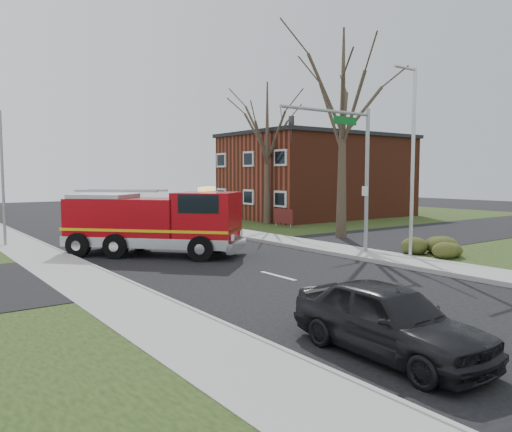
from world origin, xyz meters
TOP-DOWN VIEW (x-y plane):
  - ground at (0.00, 0.00)m, footprint 120.00×120.00m
  - sidewalk_right at (6.20, 0.00)m, footprint 2.40×80.00m
  - sidewalk_left at (-6.20, 0.00)m, footprint 2.40×80.00m
  - cross_street_right at (22.40, 4.00)m, footprint 30.00×8.00m
  - brick_building at (19.00, 18.00)m, footprint 15.40×10.40m
  - health_center_sign at (10.50, 12.50)m, footprint 0.12×2.00m
  - hedge_corner at (9.00, -1.00)m, footprint 2.80×2.00m
  - bare_tree_near at (9.50, 6.00)m, footprint 6.00×6.00m
  - bare_tree_far at (11.00, 15.00)m, footprint 5.25×5.25m
  - traffic_signal_mast at (5.21, 1.50)m, footprint 5.29×0.18m
  - streetlight_pole at (7.14, -0.50)m, footprint 1.48×0.16m
  - utility_pole_far at (-6.80, 14.00)m, footprint 0.14×0.14m
  - fire_engine at (-1.52, 7.23)m, footprint 7.37×7.67m
  - parked_car_maroon at (-3.25, -7.72)m, footprint 1.96×4.57m

SIDE VIEW (x-z plane):
  - ground at x=0.00m, z-range 0.00..0.00m
  - sidewalk_right at x=6.20m, z-range 0.00..0.15m
  - sidewalk_left at x=-6.20m, z-range 0.00..0.15m
  - cross_street_right at x=22.40m, z-range 0.00..0.15m
  - hedge_corner at x=9.00m, z-range 0.13..1.03m
  - parked_car_maroon at x=-3.25m, z-range 0.00..1.54m
  - health_center_sign at x=10.50m, z-range 0.18..1.58m
  - fire_engine at x=-1.52m, z-range -0.15..3.05m
  - utility_pole_far at x=-6.80m, z-range 0.00..7.00m
  - brick_building at x=19.00m, z-range 0.03..7.28m
  - streetlight_pole at x=7.14m, z-range 0.35..8.75m
  - traffic_signal_mast at x=5.21m, z-range 1.31..8.11m
  - bare_tree_far at x=11.00m, z-range 1.24..11.74m
  - bare_tree_near at x=9.50m, z-range 1.41..13.41m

